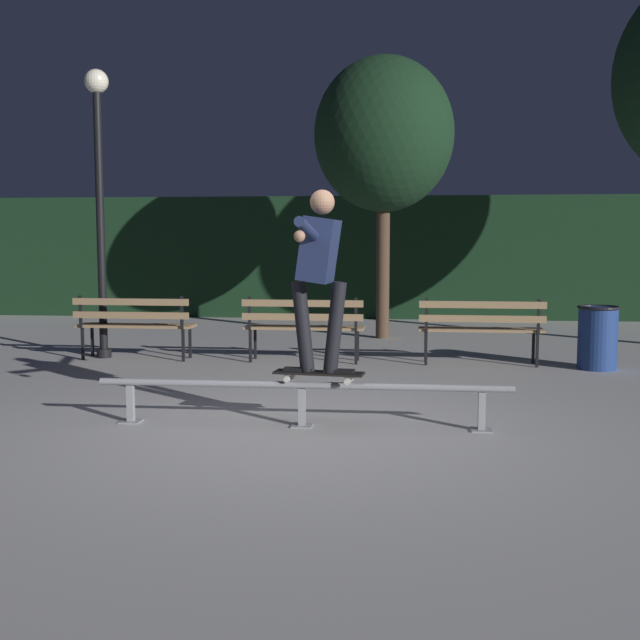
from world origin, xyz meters
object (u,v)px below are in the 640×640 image
at_px(grind_rail, 302,392).
at_px(lamp_post_left, 99,177).
at_px(park_bench_left_center, 303,322).
at_px(tree_behind_benches, 384,136).
at_px(park_bench_right_center, 481,324).
at_px(trash_can, 598,337).
at_px(skateboarder, 319,265).
at_px(park_bench_leftmost, 134,321).
at_px(skateboard, 319,374).

xyz_separation_m(grind_rail, lamp_post_left, (-3.24, 3.70, 2.18)).
relative_size(park_bench_left_center, tree_behind_benches, 0.35).
bearing_deg(park_bench_right_center, park_bench_left_center, 180.00).
xyz_separation_m(park_bench_left_center, trash_can, (3.75, -0.15, -0.12)).
relative_size(skateboarder, park_bench_leftmost, 0.97).
bearing_deg(park_bench_leftmost, park_bench_left_center, 0.00).
distance_m(skateboard, trash_can, 4.65).
distance_m(park_bench_left_center, lamp_post_left, 3.42).
bearing_deg(park_bench_leftmost, skateboarder, -50.76).
height_order(grind_rail, skateboard, skateboard).
xyz_separation_m(park_bench_left_center, tree_behind_benches, (0.98, 2.75, 2.78)).
bearing_deg(trash_can, park_bench_right_center, 174.11).
bearing_deg(skateboard, park_bench_leftmost, 129.21).
relative_size(skateboard, park_bench_left_center, 0.50).
relative_size(tree_behind_benches, trash_can, 5.74).
height_order(park_bench_right_center, trash_can, park_bench_right_center).
bearing_deg(lamp_post_left, trash_can, -2.60).
bearing_deg(lamp_post_left, tree_behind_benches, 34.47).
relative_size(grind_rail, skateboarder, 2.32).
relative_size(skateboard, tree_behind_benches, 0.17).
bearing_deg(trash_can, park_bench_left_center, 177.75).
relative_size(skateboarder, tree_behind_benches, 0.34).
bearing_deg(tree_behind_benches, park_bench_right_center, -64.06).
bearing_deg(park_bench_leftmost, park_bench_right_center, 0.00).
bearing_deg(skateboarder, skateboard, 173.09).
relative_size(grind_rail, park_bench_leftmost, 2.25).
bearing_deg(lamp_post_left, grind_rail, -48.77).
distance_m(skateboard, tree_behind_benches, 6.93).
bearing_deg(trash_can, lamp_post_left, 177.40).
height_order(park_bench_leftmost, trash_can, park_bench_leftmost).
height_order(skateboard, tree_behind_benches, tree_behind_benches).
xyz_separation_m(park_bench_leftmost, tree_behind_benches, (3.30, 2.75, 2.78)).
xyz_separation_m(grind_rail, trash_can, (3.31, 3.40, 0.11)).
bearing_deg(park_bench_leftmost, grind_rail, -52.24).
height_order(grind_rail, park_bench_left_center, park_bench_left_center).
distance_m(grind_rail, trash_can, 4.75).
relative_size(park_bench_leftmost, park_bench_right_center, 1.00).
relative_size(skateboarder, trash_can, 1.95).
bearing_deg(skateboarder, lamp_post_left, 132.51).
bearing_deg(skateboarder, park_bench_right_center, 64.01).
height_order(grind_rail, tree_behind_benches, tree_behind_benches).
relative_size(park_bench_leftmost, lamp_post_left, 0.41).
height_order(park_bench_left_center, tree_behind_benches, tree_behind_benches).
relative_size(grind_rail, tree_behind_benches, 0.79).
distance_m(grind_rail, park_bench_right_center, 4.03).
distance_m(park_bench_right_center, lamp_post_left, 5.48).
height_order(lamp_post_left, trash_can, lamp_post_left).
distance_m(park_bench_right_center, tree_behind_benches, 4.14).
bearing_deg(skateboard, grind_rail, 180.00).
bearing_deg(skateboarder, park_bench_leftmost, 129.24).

